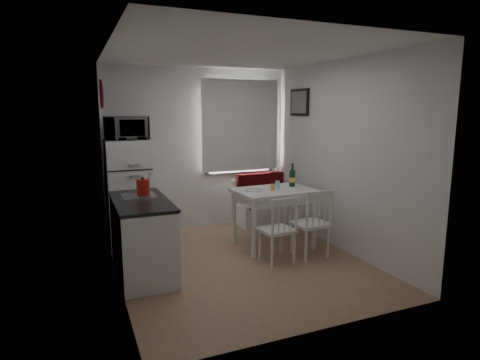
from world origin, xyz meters
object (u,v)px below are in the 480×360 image
object	(u,v)px
chair_left	(280,223)
microwave	(126,128)
dining_table	(274,196)
bench	(271,207)
kitchen_counter	(142,236)
kettle	(143,188)
wine_bottle	(292,175)
chair_right	(314,216)
fridge	(129,192)

from	to	relation	value
chair_left	microwave	size ratio (longest dim) A/B	0.79
dining_table	bench	bearing A→B (deg)	61.80
kitchen_counter	microwave	bearing A→B (deg)	89.06
dining_table	chair_left	distance (m)	0.73
dining_table	kettle	xyz separation A→B (m)	(-1.85, -0.18, 0.29)
kitchen_counter	chair_left	bearing A→B (deg)	-12.64
wine_bottle	chair_right	bearing A→B (deg)	-97.45
bench	dining_table	distance (m)	1.26
wine_bottle	microwave	bearing A→B (deg)	160.16
bench	fridge	size ratio (longest dim) A/B	0.79
chair_right	kettle	world-z (taller)	kettle
chair_right	wine_bottle	xyz separation A→B (m)	(0.10, 0.76, 0.43)
chair_left	wine_bottle	size ratio (longest dim) A/B	1.34
microwave	wine_bottle	size ratio (longest dim) A/B	1.70
kitchen_counter	wine_bottle	xyz separation A→B (m)	(2.25, 0.39, 0.54)
kettle	wine_bottle	bearing A→B (deg)	7.28
bench	chair_right	bearing A→B (deg)	-98.43
bench	chair_left	world-z (taller)	chair_left
bench	chair_left	bearing A→B (deg)	-113.70
kitchen_counter	fridge	world-z (taller)	fridge
dining_table	chair_left	bearing A→B (deg)	-113.53
bench	chair_left	distance (m)	1.90
wine_bottle	kitchen_counter	bearing A→B (deg)	-170.23
chair_left	chair_right	bearing A→B (deg)	-5.08
microwave	bench	bearing A→B (deg)	3.78
kitchen_counter	wine_bottle	world-z (taller)	wine_bottle
bench	chair_right	world-z (taller)	chair_right
kettle	wine_bottle	distance (m)	2.22
fridge	kitchen_counter	bearing A→B (deg)	-90.90
kitchen_counter	kettle	xyz separation A→B (m)	(0.05, 0.11, 0.56)
chair_right	wine_bottle	bearing A→B (deg)	79.81
bench	wine_bottle	xyz separation A→B (m)	(-0.16, -0.96, 0.71)
microwave	wine_bottle	distance (m)	2.47
bench	dining_table	xyz separation A→B (m)	(-0.51, -1.06, 0.45)
dining_table	fridge	distance (m)	2.11
chair_left	wine_bottle	xyz separation A→B (m)	(0.60, 0.76, 0.46)
bench	fridge	distance (m)	2.44
chair_right	fridge	world-z (taller)	fridge
bench	chair_left	xyz separation A→B (m)	(-0.76, -1.72, 0.25)
kitchen_counter	wine_bottle	bearing A→B (deg)	9.77
dining_table	wine_bottle	bearing A→B (deg)	13.19
chair_left	fridge	distance (m)	2.31
kitchen_counter	microwave	world-z (taller)	microwave
dining_table	chair_right	bearing A→B (deg)	-72.14
dining_table	chair_right	world-z (taller)	chair_right
chair_right	fridge	distance (m)	2.69
dining_table	fridge	size ratio (longest dim) A/B	0.74
kettle	kitchen_counter	bearing A→B (deg)	-114.92
chair_right	dining_table	bearing A→B (deg)	107.88
kitchen_counter	chair_left	distance (m)	1.70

